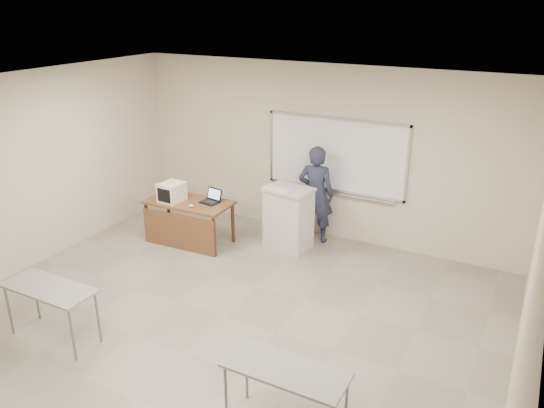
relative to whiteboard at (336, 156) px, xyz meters
The scene contains 10 objects.
floor 4.25m from the whiteboard, 94.32° to the right, with size 7.00×8.00×0.01m, color gray.
whiteboard is the anchor object (origin of this frame).
student_desks 5.39m from the whiteboard, 93.23° to the right, with size 4.40×2.20×0.73m.
instructor_desk 2.73m from the whiteboard, 144.83° to the right, with size 1.47×0.74×0.75m.
podium 1.32m from the whiteboard, 123.07° to the right, with size 0.75×0.55×1.06m.
crt_monitor 2.84m from the whiteboard, 147.58° to the right, with size 0.36×0.40×0.34m.
laptop 2.23m from the whiteboard, 145.13° to the right, with size 0.30×0.28×0.22m.
mouse 2.56m from the whiteboard, 140.47° to the right, with size 0.11×0.07×0.04m, color #B6B8BD.
keyboard 1.17m from the whiteboard, 126.21° to the right, with size 0.48×0.16×0.03m, color #EDE8CA.
presenter 0.73m from the whiteboard, 125.76° to the right, with size 0.62×0.41×1.70m, color black.
Camera 1 is at (3.40, -4.16, 3.98)m, focal length 35.00 mm.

